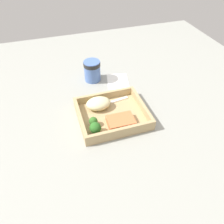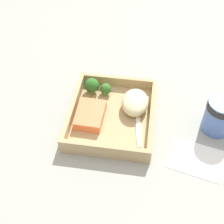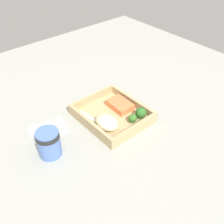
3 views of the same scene
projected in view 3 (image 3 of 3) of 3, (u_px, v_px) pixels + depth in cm
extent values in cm
cube|color=#969890|center=(112.00, 120.00, 99.46)|extent=(160.00, 160.00, 2.00)
cube|color=tan|center=(112.00, 116.00, 98.45)|extent=(25.25, 21.87, 1.20)
cube|color=tan|center=(90.00, 124.00, 91.88)|extent=(25.25, 1.20, 3.05)
cube|color=tan|center=(132.00, 101.00, 102.34)|extent=(25.25, 1.20, 3.05)
cube|color=tan|center=(92.00, 98.00, 104.21)|extent=(1.20, 19.47, 3.05)
cube|color=tan|center=(135.00, 129.00, 90.02)|extent=(1.20, 19.47, 3.05)
cube|color=#E77342|center=(120.00, 105.00, 100.97)|extent=(9.80, 7.08, 2.42)
ellipsoid|color=beige|center=(107.00, 122.00, 91.71)|extent=(9.54, 7.04, 4.21)
cylinder|color=#88AC5C|center=(132.00, 121.00, 94.57)|extent=(1.19, 1.19, 1.06)
sphere|color=#356925|center=(133.00, 118.00, 93.69)|extent=(3.12, 3.12, 3.12)
cylinder|color=#7EA256|center=(140.00, 117.00, 96.29)|extent=(1.53, 1.53, 1.41)
sphere|color=#2A6422|center=(141.00, 113.00, 95.15)|extent=(4.02, 4.02, 4.02)
cube|color=white|center=(92.00, 119.00, 96.10)|extent=(12.43, 2.77, 0.44)
cube|color=white|center=(108.00, 128.00, 92.02)|extent=(3.67, 2.64, 0.44)
cylinder|color=#5071B8|center=(49.00, 143.00, 81.82)|extent=(7.30, 7.30, 9.46)
cylinder|color=black|center=(47.00, 135.00, 79.63)|extent=(7.52, 7.52, 1.70)
cube|color=white|center=(48.00, 130.00, 93.48)|extent=(12.04, 14.45, 0.24)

